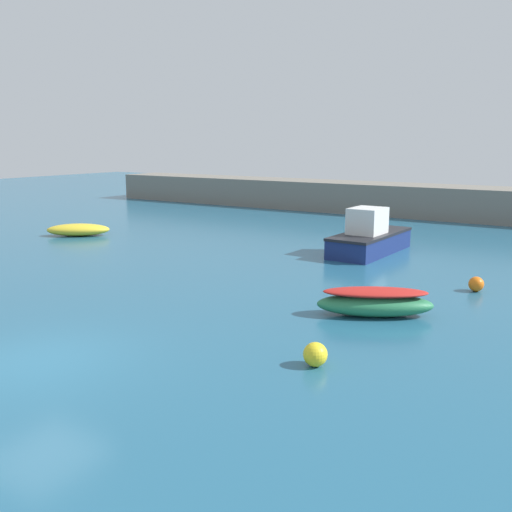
{
  "coord_description": "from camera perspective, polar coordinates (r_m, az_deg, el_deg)",
  "views": [
    {
      "loc": [
        11.03,
        -7.8,
        5.04
      ],
      "look_at": [
        -0.6,
        10.31,
        0.68
      ],
      "focal_mm": 40.0,
      "sensor_mm": 36.0,
      "label": 1
    }
  ],
  "objects": [
    {
      "name": "cabin_cruiser_white",
      "position": [
        26.42,
        11.26,
        1.79
      ],
      "size": [
        2.17,
        5.36,
        2.11
      ],
      "rotation": [
        0.0,
        0.0,
        1.53
      ],
      "color": "navy",
      "rests_on": "ground_plane"
    },
    {
      "name": "rowboat_with_red_cover",
      "position": [
        17.07,
        11.82,
        -4.52
      ],
      "size": [
        3.51,
        2.64,
        0.83
      ],
      "rotation": [
        0.0,
        0.0,
        3.65
      ],
      "color": "#287A4C",
      "rests_on": "ground_plane"
    },
    {
      "name": "ground_plane",
      "position": [
        14.45,
        -20.87,
        -10.18
      ],
      "size": [
        120.0,
        120.0,
        0.2
      ],
      "primitive_type": "cube",
      "color": "#235B7A"
    },
    {
      "name": "rowboat_blue_near",
      "position": [
        32.25,
        -17.35,
        2.52
      ],
      "size": [
        3.47,
        3.08,
        0.66
      ],
      "rotation": [
        0.0,
        0.0,
        0.64
      ],
      "color": "yellow",
      "rests_on": "ground_plane"
    },
    {
      "name": "mooring_buoy_orange",
      "position": [
        20.81,
        21.16,
        -2.64
      ],
      "size": [
        0.51,
        0.51,
        0.51
      ],
      "primitive_type": "sphere",
      "color": "orange",
      "rests_on": "ground_plane"
    },
    {
      "name": "harbor_breakwater",
      "position": [
        40.37,
        16.76,
        5.29
      ],
      "size": [
        52.62,
        3.95,
        2.1
      ],
      "primitive_type": "cube",
      "color": "slate",
      "rests_on": "ground_plane"
    },
    {
      "name": "mooring_buoy_yellow",
      "position": [
        13.2,
        5.95,
        -9.76
      ],
      "size": [
        0.56,
        0.56,
        0.56
      ],
      "primitive_type": "sphere",
      "color": "yellow",
      "rests_on": "ground_plane"
    }
  ]
}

